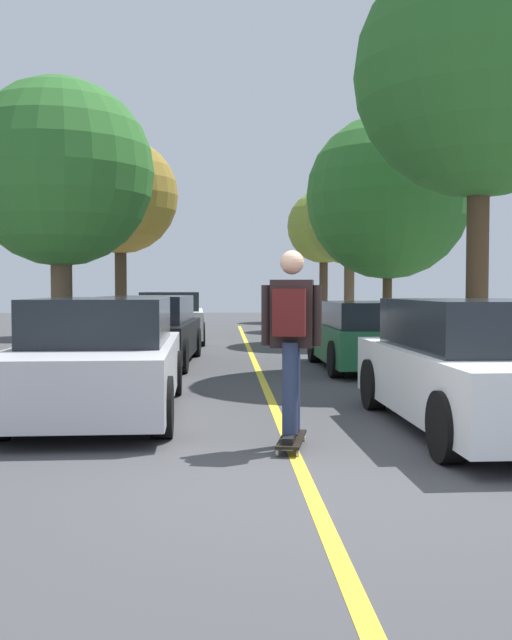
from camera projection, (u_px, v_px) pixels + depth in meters
name	position (u px, v px, depth m)	size (l,w,h in m)	color
ground	(305.00, 481.00, 5.76)	(80.00, 80.00, 0.00)	#424244
center_line	(272.00, 402.00, 9.75)	(0.12, 39.20, 0.01)	gold
parked_car_left_nearest	(102.00, 358.00, 8.85)	(1.97, 4.44, 1.42)	#B7B7BC
parked_car_left_near	(150.00, 330.00, 14.62)	(1.98, 4.71, 1.39)	black
parked_car_left_far	(171.00, 317.00, 20.53)	(2.05, 4.35, 1.44)	white
parked_car_right_nearest	(482.00, 367.00, 7.80)	(2.02, 4.26, 1.42)	white
parked_car_right_near	(371.00, 335.00, 13.67)	(2.04, 4.04, 1.29)	#1E5B33
street_tree_left_nearest	(60.00, 174.00, 14.56)	(3.79, 3.79, 5.64)	brown
street_tree_left_near	(120.00, 196.00, 23.04)	(3.71, 3.71, 6.22)	#3D2D1E
street_tree_right_nearest	(480.00, 72.00, 12.87)	(4.52, 4.52, 7.55)	#4C3823
street_tree_right_near	(388.00, 197.00, 20.06)	(4.58, 4.58, 6.24)	#4C3823
street_tree_right_far	(350.00, 218.00, 26.17)	(3.40, 3.40, 5.67)	brown
street_tree_right_farthest	(324.00, 227.00, 32.86)	(3.35, 3.35, 5.90)	#3D2D1E
skateboard	(291.00, 439.00, 6.92)	(0.38, 0.87, 0.10)	black
skateboarder	(291.00, 332.00, 6.84)	(0.59, 0.71, 1.80)	black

